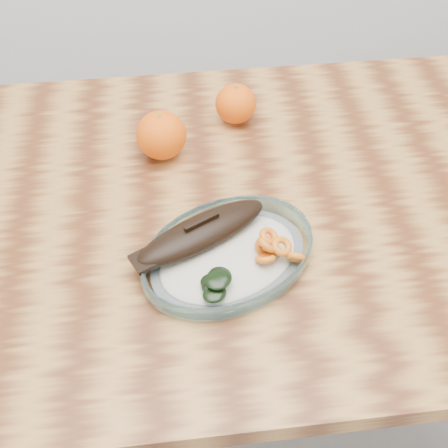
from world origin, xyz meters
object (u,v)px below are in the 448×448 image
object	(u,v)px
dining_table	(209,240)
orange_left	(161,135)
plated_meal	(227,253)
orange_right	(236,104)

from	to	relation	value
dining_table	orange_left	xyz separation A→B (m)	(-0.07, 0.14, 0.14)
plated_meal	orange_right	bearing A→B (deg)	56.40
plated_meal	orange_right	size ratio (longest dim) A/B	8.45
plated_meal	orange_left	xyz separation A→B (m)	(-0.09, 0.26, 0.03)
dining_table	plated_meal	size ratio (longest dim) A/B	1.79
orange_right	dining_table	bearing A→B (deg)	-109.10
dining_table	plated_meal	world-z (taller)	plated_meal
orange_left	orange_right	size ratio (longest dim) A/B	1.15
orange_left	orange_right	distance (m)	0.17
orange_left	orange_right	world-z (taller)	orange_left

